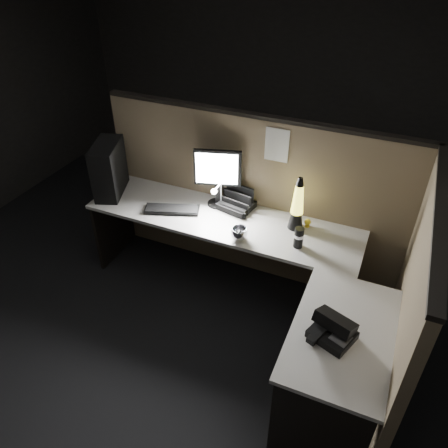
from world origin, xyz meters
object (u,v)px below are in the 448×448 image
at_px(lava_lamp, 297,208).
at_px(keyboard, 172,209).
at_px(desk_phone, 333,329).
at_px(pc_tower, 109,169).
at_px(monitor, 218,172).

bearing_deg(lava_lamp, keyboard, -169.95).
height_order(lava_lamp, desk_phone, lava_lamp).
relative_size(pc_tower, monitor, 0.92).
distance_m(pc_tower, keyboard, 0.68).
distance_m(pc_tower, lava_lamp, 1.66).
bearing_deg(monitor, desk_phone, -57.60).
xyz_separation_m(lava_lamp, desk_phone, (0.50, -0.98, -0.13)).
bearing_deg(monitor, keyboard, -156.99).
distance_m(pc_tower, monitor, 0.97).
xyz_separation_m(pc_tower, monitor, (0.95, 0.20, 0.07)).
relative_size(lava_lamp, desk_phone, 1.52).
height_order(keyboard, desk_phone, desk_phone).
bearing_deg(pc_tower, monitor, -8.33).
bearing_deg(desk_phone, pc_tower, 179.00).
height_order(keyboard, lava_lamp, lava_lamp).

